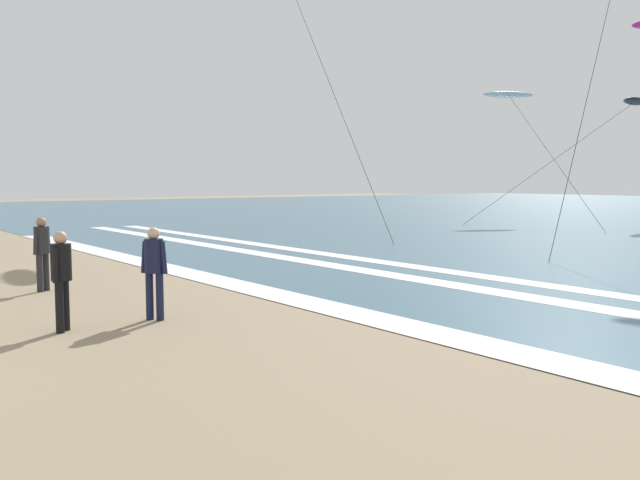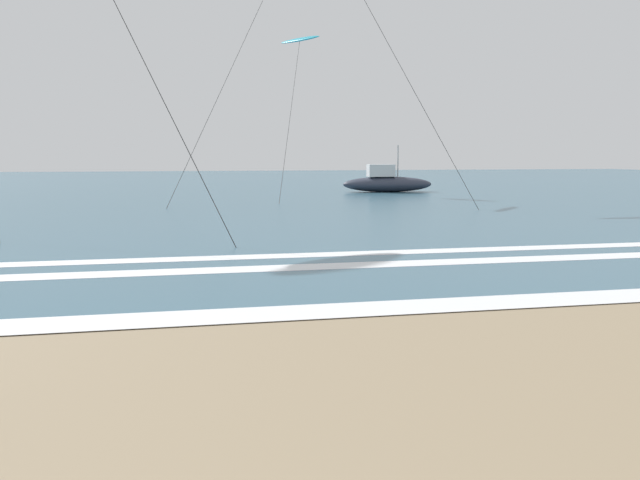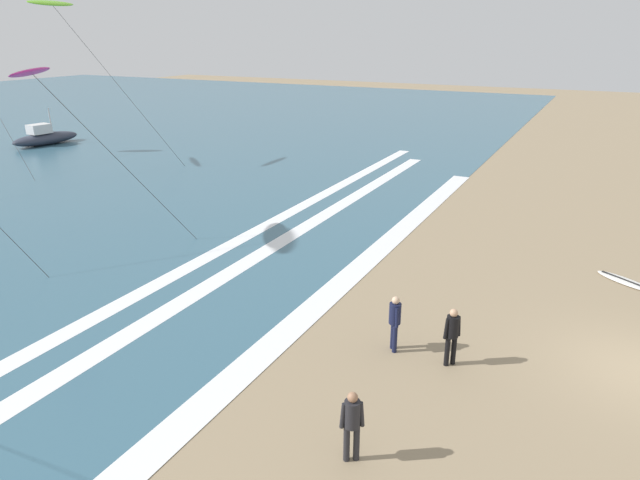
% 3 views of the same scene
% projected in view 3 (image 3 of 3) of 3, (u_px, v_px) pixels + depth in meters
% --- Properties ---
extents(wave_foam_shoreline, '(40.28, 0.94, 0.01)m').
position_uv_depth(wave_foam_shoreline, '(299.00, 321.00, 16.84)').
color(wave_foam_shoreline, white).
rests_on(wave_foam_shoreline, ocean_surface).
extents(wave_foam_mid_break, '(47.24, 0.76, 0.01)m').
position_uv_depth(wave_foam_mid_break, '(192.00, 296.00, 18.44)').
color(wave_foam_mid_break, white).
rests_on(wave_foam_mid_break, ocean_surface).
extents(wave_foam_outer_break, '(49.70, 0.69, 0.01)m').
position_uv_depth(wave_foam_outer_break, '(179.00, 273.00, 20.22)').
color(wave_foam_outer_break, white).
rests_on(wave_foam_outer_break, ocean_surface).
extents(surfer_background_far, '(0.44, 0.40, 1.60)m').
position_uv_depth(surfer_background_far, '(452.00, 332.00, 14.34)').
color(surfer_background_far, black).
rests_on(surfer_background_far, ground).
extents(surfer_left_far, '(0.36, 0.47, 1.60)m').
position_uv_depth(surfer_left_far, '(352.00, 420.00, 11.07)').
color(surfer_left_far, '#232328').
rests_on(surfer_left_far, ground).
extents(surfer_mid_group, '(0.47, 0.37, 1.60)m').
position_uv_depth(surfer_mid_group, '(395.00, 319.00, 15.00)').
color(surfer_mid_group, '#141938').
rests_on(surfer_mid_group, ground).
extents(surfboard_left_pile, '(1.65, 2.09, 0.25)m').
position_uv_depth(surfboard_left_pile, '(625.00, 281.00, 19.45)').
color(surfboard_left_pile, silver).
rests_on(surfboard_left_pile, ground).
extents(kite_magenta_mid_center, '(4.48, 5.90, 6.96)m').
position_uv_depth(kite_magenta_mid_center, '(31.00, 73.00, 20.81)').
color(kite_magenta_mid_center, '#CC2384').
rests_on(kite_magenta_mid_center, ground).
extents(kite_lime_far_left, '(4.86, 6.65, 9.94)m').
position_uv_depth(kite_lime_far_left, '(52.00, 4.00, 32.97)').
color(kite_lime_far_left, '#70C628').
rests_on(kite_lime_far_left, ground).
extents(offshore_boat, '(5.38, 2.36, 2.70)m').
position_uv_depth(offshore_boat, '(45.00, 137.00, 43.16)').
color(offshore_boat, '#2D3342').
rests_on(offshore_boat, ground).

